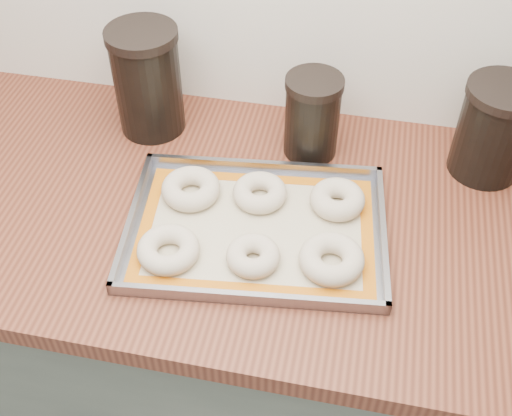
% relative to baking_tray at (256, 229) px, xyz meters
% --- Properties ---
extents(cabinet, '(3.00, 0.65, 0.86)m').
position_rel_baking_tray_xyz_m(cabinet, '(0.13, 0.05, -0.48)').
color(cabinet, slate).
rests_on(cabinet, floor).
extents(countertop, '(3.06, 0.68, 0.04)m').
position_rel_baking_tray_xyz_m(countertop, '(0.13, 0.05, -0.03)').
color(countertop, brown).
rests_on(countertop, cabinet).
extents(baking_tray, '(0.49, 0.38, 0.03)m').
position_rel_baking_tray_xyz_m(baking_tray, '(0.00, 0.00, 0.00)').
color(baking_tray, gray).
rests_on(baking_tray, countertop).
extents(baking_mat, '(0.45, 0.34, 0.00)m').
position_rel_baking_tray_xyz_m(baking_mat, '(-0.00, 0.00, -0.00)').
color(baking_mat, '#C6B793').
rests_on(baking_mat, baking_tray).
extents(bagel_front_left, '(0.14, 0.14, 0.04)m').
position_rel_baking_tray_xyz_m(bagel_front_left, '(-0.13, -0.09, 0.02)').
color(bagel_front_left, beige).
rests_on(bagel_front_left, baking_mat).
extents(bagel_front_mid, '(0.12, 0.12, 0.03)m').
position_rel_baking_tray_xyz_m(bagel_front_mid, '(0.01, -0.08, 0.02)').
color(bagel_front_mid, beige).
rests_on(bagel_front_mid, baking_mat).
extents(bagel_front_right, '(0.12, 0.12, 0.04)m').
position_rel_baking_tray_xyz_m(bagel_front_right, '(0.14, -0.06, 0.02)').
color(bagel_front_right, beige).
rests_on(bagel_front_right, baking_mat).
extents(bagel_back_left, '(0.11, 0.11, 0.04)m').
position_rel_baking_tray_xyz_m(bagel_back_left, '(-0.14, 0.06, 0.02)').
color(bagel_back_left, beige).
rests_on(bagel_back_left, baking_mat).
extents(bagel_back_mid, '(0.10, 0.10, 0.04)m').
position_rel_baking_tray_xyz_m(bagel_back_mid, '(-0.01, 0.08, 0.02)').
color(bagel_back_mid, beige).
rests_on(bagel_back_mid, baking_mat).
extents(bagel_back_right, '(0.11, 0.11, 0.04)m').
position_rel_baking_tray_xyz_m(bagel_back_right, '(0.14, 0.09, 0.02)').
color(bagel_back_right, beige).
rests_on(bagel_back_right, baking_mat).
extents(canister_left, '(0.14, 0.14, 0.23)m').
position_rel_baking_tray_xyz_m(canister_left, '(-0.28, 0.26, 0.11)').
color(canister_left, black).
rests_on(canister_left, countertop).
extents(canister_mid, '(0.11, 0.11, 0.17)m').
position_rel_baking_tray_xyz_m(canister_mid, '(0.06, 0.24, 0.08)').
color(canister_mid, black).
rests_on(canister_mid, countertop).
extents(canister_right, '(0.14, 0.14, 0.19)m').
position_rel_baking_tray_xyz_m(canister_right, '(0.41, 0.26, 0.09)').
color(canister_right, black).
rests_on(canister_right, countertop).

